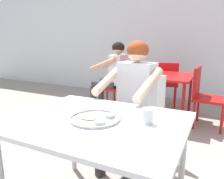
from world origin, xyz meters
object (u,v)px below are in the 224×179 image
object	(u,v)px
drinking_cup	(148,116)
chair_red_far	(166,81)
table_foreground	(98,130)
chair_red_right	(204,93)
patron_background	(113,71)
diner_foreground	(132,94)
chair_foreground	(142,110)
chair_red_left	(125,85)
thali_tray	(95,118)
table_background_red	(160,80)

from	to	relation	value
drinking_cup	chair_red_far	distance (m)	2.71
table_foreground	chair_red_right	bearing A→B (deg)	76.31
drinking_cup	chair_red_right	distance (m)	2.04
patron_background	diner_foreground	bearing A→B (deg)	-57.89
table_foreground	chair_foreground	xyz separation A→B (m)	(-0.01, 0.92, -0.14)
chair_red_left	thali_tray	bearing A→B (deg)	-72.06
diner_foreground	table_background_red	distance (m)	1.45
drinking_cup	chair_red_left	distance (m)	2.34
thali_tray	table_background_red	distance (m)	2.15
table_background_red	chair_red_left	xyz separation A→B (m)	(-0.58, 0.03, -0.14)
table_background_red	patron_background	distance (m)	0.80
chair_foreground	table_background_red	size ratio (longest dim) A/B	0.92
thali_tray	chair_red_right	xyz separation A→B (m)	(0.53, 2.10, -0.25)
diner_foreground	drinking_cup	bearing A→B (deg)	-60.74
diner_foreground	table_background_red	bearing A→B (deg)	94.25
patron_background	drinking_cup	bearing A→B (deg)	-58.72
table_foreground	chair_foreground	size ratio (longest dim) A/B	1.27
chair_foreground	table_background_red	world-z (taller)	chair_foreground
table_background_red	chair_red_far	distance (m)	0.61
chair_red_left	diner_foreground	bearing A→B (deg)	-64.94
thali_tray	chair_foreground	distance (m)	0.95
drinking_cup	chair_red_left	size ratio (longest dim) A/B	0.11
chair_red_far	patron_background	bearing A→B (deg)	-141.63
chair_red_left	chair_red_far	world-z (taller)	chair_red_left
table_foreground	diner_foreground	bearing A→B (deg)	93.03
chair_red_left	table_background_red	bearing A→B (deg)	-2.80
chair_red_right	diner_foreground	bearing A→B (deg)	-111.38
thali_tray	chair_foreground	xyz separation A→B (m)	(0.01, 0.93, -0.22)
chair_red_right	drinking_cup	bearing A→B (deg)	-95.81
chair_red_right	thali_tray	bearing A→B (deg)	-104.17
table_foreground	chair_red_far	distance (m)	2.74
table_foreground	diner_foreground	xyz separation A→B (m)	(-0.04, 0.70, 0.08)
chair_red_left	chair_red_far	xyz separation A→B (m)	(0.54, 0.57, 0.01)
patron_background	thali_tray	bearing A→B (deg)	-66.77
chair_red_left	chair_red_right	world-z (taller)	chair_red_right
thali_tray	patron_background	xyz separation A→B (m)	(-0.92, 2.14, -0.03)
table_background_red	chair_red_right	world-z (taller)	chair_red_right
chair_foreground	table_background_red	distance (m)	1.22
thali_tray	chair_red_left	size ratio (longest dim) A/B	0.40
drinking_cup	chair_foreground	xyz separation A→B (m)	(-0.32, 0.84, -0.26)
diner_foreground	chair_red_right	xyz separation A→B (m)	(0.55, 1.40, -0.25)
drinking_cup	chair_red_left	bearing A→B (deg)	116.33
chair_red_left	table_foreground	bearing A→B (deg)	-71.54
chair_red_far	patron_background	world-z (taller)	patron_background
diner_foreground	chair_red_left	xyz separation A→B (m)	(-0.69, 1.47, -0.25)
drinking_cup	table_foreground	bearing A→B (deg)	-164.29
table_background_red	table_foreground	bearing A→B (deg)	-86.15
thali_tray	drinking_cup	xyz separation A→B (m)	(0.33, 0.09, 0.04)
drinking_cup	patron_background	world-z (taller)	patron_background
thali_tray	chair_red_far	bearing A→B (deg)	93.31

